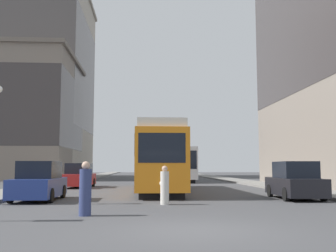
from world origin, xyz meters
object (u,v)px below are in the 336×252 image
Objects in this scene: pedestrian_crossing_near at (85,190)px; transit_bus at (177,163)px; parked_car_left_mid at (79,176)px; pedestrian_crossing_far at (165,186)px; streetcar at (157,158)px; parked_car_right_far at (295,182)px; parked_car_left_near at (39,182)px.

transit_bus is at bearing 25.92° from pedestrian_crossing_near.
transit_bus is 14.50m from parked_car_left_mid.
transit_bus is at bearing 56.71° from parked_car_left_mid.
parked_car_left_mid reaches higher than pedestrian_crossing_far.
streetcar is 8.73m from pedestrian_crossing_far.
parked_car_left_mid and parked_car_right_far have the same top height.
pedestrian_crossing_far is (5.75, -13.85, -0.10)m from parked_car_left_mid.
parked_car_left_mid is (0.00, 11.42, 0.00)m from parked_car_left_near.
streetcar reaches higher than parked_car_left_near.
parked_car_left_near is at bearing -86.99° from parked_car_left_mid.
parked_car_left_mid is 1.15× the size of parked_car_right_far.
transit_bus is 24.63m from parked_car_left_near.
pedestrian_crossing_near reaches higher than pedestrian_crossing_far.
transit_bus is 2.62× the size of parked_car_left_near.
parked_car_right_far is (12.26, -11.43, -0.00)m from parked_car_left_mid.
parked_car_left_near is 2.52× the size of pedestrian_crossing_near.
transit_bus reaches higher than pedestrian_crossing_near.
parked_car_left_mid is (-8.56, -11.65, -1.10)m from transit_bus.
parked_car_left_near is 1.01× the size of parked_car_right_far.
transit_bus is at bearing 69.30° from parked_car_left_near.
transit_bus is at bearing -77.97° from parked_car_right_far.
streetcar is 3.21× the size of parked_car_right_far.
parked_car_left_near reaches higher than pedestrian_crossing_near.
parked_car_left_mid is at bearing -127.80° from transit_bus.
parked_car_left_near reaches higher than pedestrian_crossing_far.
parked_car_right_far is 2.50× the size of pedestrian_crossing_near.
pedestrian_crossing_near is at bearing -63.70° from parked_car_left_near.
parked_car_right_far is (3.70, -23.08, -1.10)m from transit_bus.
streetcar is at bearing -39.22° from parked_car_left_mid.
parked_car_left_near is 6.25m from pedestrian_crossing_far.
parked_car_left_near is at bearing 2.85° from parked_car_right_far.
pedestrian_crossing_near is (2.99, -5.97, -0.03)m from parked_car_left_near.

